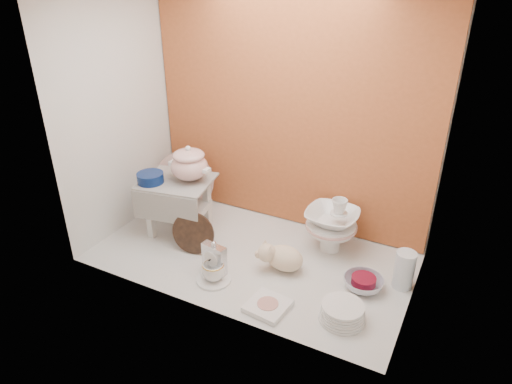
# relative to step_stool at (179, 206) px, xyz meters

# --- Properties ---
(ground) EXTENTS (1.80, 1.80, 0.00)m
(ground) POSITION_rel_step_stool_xyz_m (0.53, -0.05, -0.18)
(ground) COLOR silver
(ground) RESTS_ON ground
(niche_shell) EXTENTS (1.86, 1.03, 1.53)m
(niche_shell) POSITION_rel_step_stool_xyz_m (0.53, 0.13, 0.75)
(niche_shell) COLOR #B6582D
(niche_shell) RESTS_ON ground
(step_stool) EXTENTS (0.47, 0.43, 0.36)m
(step_stool) POSITION_rel_step_stool_xyz_m (0.00, 0.00, 0.00)
(step_stool) COLOR silver
(step_stool) RESTS_ON ground
(soup_tureen) EXTENTS (0.30, 0.30, 0.22)m
(soup_tureen) POSITION_rel_step_stool_xyz_m (0.07, 0.04, 0.29)
(soup_tureen) COLOR white
(soup_tureen) RESTS_ON step_stool
(cobalt_bowl) EXTENTS (0.20, 0.20, 0.06)m
(cobalt_bowl) POSITION_rel_step_stool_xyz_m (-0.12, -0.09, 0.21)
(cobalt_bowl) COLOR #0B1F53
(cobalt_bowl) RESTS_ON step_stool
(floral_platter) EXTENTS (0.40, 0.21, 0.40)m
(floral_platter) POSITION_rel_step_stool_xyz_m (-0.15, 0.28, 0.02)
(floral_platter) COLOR white
(floral_platter) RESTS_ON ground
(blue_white_vase) EXTENTS (0.29, 0.29, 0.26)m
(blue_white_vase) POSITION_rel_step_stool_xyz_m (-0.16, 0.24, -0.05)
(blue_white_vase) COLOR silver
(blue_white_vase) RESTS_ON ground
(lacquer_tray) EXTENTS (0.27, 0.11, 0.26)m
(lacquer_tray) POSITION_rel_step_stool_xyz_m (0.21, -0.16, -0.05)
(lacquer_tray) COLOR black
(lacquer_tray) RESTS_ON ground
(mantel_clock) EXTENTS (0.15, 0.07, 0.21)m
(mantel_clock) POSITION_rel_step_stool_xyz_m (0.43, -0.28, -0.07)
(mantel_clock) COLOR silver
(mantel_clock) RESTS_ON ground
(plush_pig) EXTENTS (0.28, 0.21, 0.16)m
(plush_pig) POSITION_rel_step_stool_xyz_m (0.76, -0.07, -0.10)
(plush_pig) COLOR beige
(plush_pig) RESTS_ON ground
(teacup_saucer) EXTENTS (0.25, 0.25, 0.01)m
(teacup_saucer) POSITION_rel_step_stool_xyz_m (0.46, -0.34, -0.17)
(teacup_saucer) COLOR white
(teacup_saucer) RESTS_ON ground
(gold_rim_teacup) EXTENTS (0.16, 0.16, 0.10)m
(gold_rim_teacup) POSITION_rel_step_stool_xyz_m (0.46, -0.34, -0.12)
(gold_rim_teacup) COLOR white
(gold_rim_teacup) RESTS_ON teacup_saucer
(lattice_dish) EXTENTS (0.22, 0.22, 0.03)m
(lattice_dish) POSITION_rel_step_stool_xyz_m (0.81, -0.40, -0.16)
(lattice_dish) COLOR white
(lattice_dish) RESTS_ON ground
(dinner_plate_stack) EXTENTS (0.25, 0.25, 0.09)m
(dinner_plate_stack) POSITION_rel_step_stool_xyz_m (1.17, -0.31, -0.13)
(dinner_plate_stack) COLOR white
(dinner_plate_stack) RESTS_ON ground
(crystal_bowl) EXTENTS (0.27, 0.27, 0.07)m
(crystal_bowl) POSITION_rel_step_stool_xyz_m (1.19, -0.03, -0.15)
(crystal_bowl) COLOR silver
(crystal_bowl) RESTS_ON ground
(clear_glass_vase) EXTENTS (0.14, 0.14, 0.21)m
(clear_glass_vase) POSITION_rel_step_stool_xyz_m (1.37, 0.08, -0.07)
(clear_glass_vase) COLOR silver
(clear_glass_vase) RESTS_ON ground
(porcelain_tower) EXTENTS (0.38, 0.38, 0.35)m
(porcelain_tower) POSITION_rel_step_stool_xyz_m (0.91, 0.24, -0.00)
(porcelain_tower) COLOR white
(porcelain_tower) RESTS_ON ground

